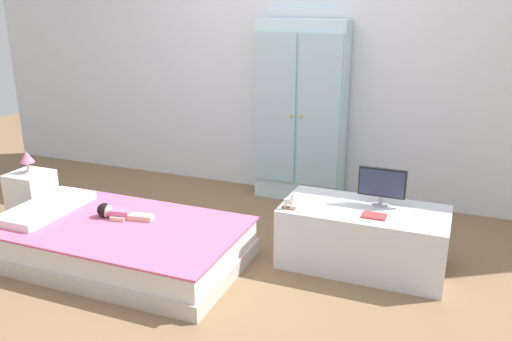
{
  "coord_description": "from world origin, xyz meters",
  "views": [
    {
      "loc": [
        1.32,
        -2.74,
        1.67
      ],
      "look_at": [
        0.07,
        0.38,
        0.56
      ],
      "focal_mm": 36.77,
      "sensor_mm": 36.0,
      "label": 1
    }
  ],
  "objects_px": {
    "tv_stand": "(363,237)",
    "tv_monitor": "(382,184)",
    "nightstand": "(32,197)",
    "book_red": "(374,216)",
    "rocking_horse_toy": "(290,202)",
    "wardrobe": "(301,112)",
    "table_lamp": "(27,158)",
    "doll": "(114,212)",
    "bed": "(122,243)"
  },
  "relations": [
    {
      "from": "nightstand",
      "to": "table_lamp",
      "type": "distance_m",
      "value": 0.31
    },
    {
      "from": "bed",
      "to": "book_red",
      "type": "bearing_deg",
      "value": 14.7
    },
    {
      "from": "nightstand",
      "to": "table_lamp",
      "type": "xyz_separation_m",
      "value": [
        0.0,
        0.0,
        0.31
      ]
    },
    {
      "from": "tv_monitor",
      "to": "book_red",
      "type": "bearing_deg",
      "value": -91.51
    },
    {
      "from": "tv_monitor",
      "to": "wardrobe",
      "type": "bearing_deg",
      "value": 131.56
    },
    {
      "from": "nightstand",
      "to": "rocking_horse_toy",
      "type": "distance_m",
      "value": 2.12
    },
    {
      "from": "nightstand",
      "to": "tv_stand",
      "type": "bearing_deg",
      "value": 4.92
    },
    {
      "from": "table_lamp",
      "to": "rocking_horse_toy",
      "type": "relative_size",
      "value": 1.63
    },
    {
      "from": "tv_stand",
      "to": "tv_monitor",
      "type": "bearing_deg",
      "value": 46.65
    },
    {
      "from": "wardrobe",
      "to": "book_red",
      "type": "distance_m",
      "value": 1.46
    },
    {
      "from": "wardrobe",
      "to": "doll",
      "type": "bearing_deg",
      "value": -119.67
    },
    {
      "from": "nightstand",
      "to": "rocking_horse_toy",
      "type": "xyz_separation_m",
      "value": [
        2.1,
        0.03,
        0.25
      ]
    },
    {
      "from": "nightstand",
      "to": "tv_monitor",
      "type": "height_order",
      "value": "tv_monitor"
    },
    {
      "from": "tv_monitor",
      "to": "nightstand",
      "type": "bearing_deg",
      "value": -173.33
    },
    {
      "from": "table_lamp",
      "to": "tv_stand",
      "type": "xyz_separation_m",
      "value": [
        2.54,
        0.22,
        -0.31
      ]
    },
    {
      "from": "bed",
      "to": "tv_monitor",
      "type": "bearing_deg",
      "value": 21.37
    },
    {
      "from": "nightstand",
      "to": "tv_stand",
      "type": "height_order",
      "value": "tv_stand"
    },
    {
      "from": "wardrobe",
      "to": "tv_stand",
      "type": "bearing_deg",
      "value": -53.87
    },
    {
      "from": "doll",
      "to": "table_lamp",
      "type": "relative_size",
      "value": 2.27
    },
    {
      "from": "doll",
      "to": "table_lamp",
      "type": "xyz_separation_m",
      "value": [
        -0.95,
        0.23,
        0.21
      ]
    },
    {
      "from": "tv_monitor",
      "to": "rocking_horse_toy",
      "type": "bearing_deg",
      "value": -152.33
    },
    {
      "from": "wardrobe",
      "to": "tv_monitor",
      "type": "bearing_deg",
      "value": -48.44
    },
    {
      "from": "doll",
      "to": "rocking_horse_toy",
      "type": "xyz_separation_m",
      "value": [
        1.15,
        0.26,
        0.15
      ]
    },
    {
      "from": "wardrobe",
      "to": "tv_stand",
      "type": "xyz_separation_m",
      "value": [
        0.75,
        -1.03,
        -0.56
      ]
    },
    {
      "from": "nightstand",
      "to": "wardrobe",
      "type": "relative_size",
      "value": 0.26
    },
    {
      "from": "doll",
      "to": "table_lamp",
      "type": "height_order",
      "value": "table_lamp"
    },
    {
      "from": "nightstand",
      "to": "table_lamp",
      "type": "height_order",
      "value": "table_lamp"
    },
    {
      "from": "doll",
      "to": "tv_monitor",
      "type": "height_order",
      "value": "tv_monitor"
    },
    {
      "from": "tv_monitor",
      "to": "book_red",
      "type": "height_order",
      "value": "tv_monitor"
    },
    {
      "from": "tv_stand",
      "to": "tv_monitor",
      "type": "height_order",
      "value": "tv_monitor"
    },
    {
      "from": "bed",
      "to": "nightstand",
      "type": "height_order",
      "value": "nightstand"
    },
    {
      "from": "doll",
      "to": "book_red",
      "type": "height_order",
      "value": "book_red"
    },
    {
      "from": "bed",
      "to": "book_red",
      "type": "relative_size",
      "value": 10.98
    },
    {
      "from": "tv_monitor",
      "to": "rocking_horse_toy",
      "type": "relative_size",
      "value": 2.83
    },
    {
      "from": "nightstand",
      "to": "wardrobe",
      "type": "bearing_deg",
      "value": 34.94
    },
    {
      "from": "bed",
      "to": "table_lamp",
      "type": "height_order",
      "value": "table_lamp"
    },
    {
      "from": "table_lamp",
      "to": "wardrobe",
      "type": "distance_m",
      "value": 2.2
    },
    {
      "from": "doll",
      "to": "bed",
      "type": "bearing_deg",
      "value": -39.75
    },
    {
      "from": "doll",
      "to": "rocking_horse_toy",
      "type": "bearing_deg",
      "value": 12.62
    },
    {
      "from": "wardrobe",
      "to": "book_red",
      "type": "bearing_deg",
      "value": -54.1
    },
    {
      "from": "tv_stand",
      "to": "book_red",
      "type": "relative_size",
      "value": 7.09
    },
    {
      "from": "table_lamp",
      "to": "rocking_horse_toy",
      "type": "xyz_separation_m",
      "value": [
        2.1,
        0.03,
        -0.06
      ]
    },
    {
      "from": "table_lamp",
      "to": "tv_stand",
      "type": "bearing_deg",
      "value": 4.92
    },
    {
      "from": "doll",
      "to": "wardrobe",
      "type": "bearing_deg",
      "value": 60.33
    },
    {
      "from": "nightstand",
      "to": "rocking_horse_toy",
      "type": "bearing_deg",
      "value": 0.87
    },
    {
      "from": "table_lamp",
      "to": "tv_monitor",
      "type": "height_order",
      "value": "tv_monitor"
    },
    {
      "from": "wardrobe",
      "to": "tv_monitor",
      "type": "relative_size",
      "value": 5.06
    },
    {
      "from": "wardrobe",
      "to": "book_red",
      "type": "relative_size",
      "value": 10.33
    },
    {
      "from": "rocking_horse_toy",
      "to": "book_red",
      "type": "distance_m",
      "value": 0.52
    },
    {
      "from": "nightstand",
      "to": "tv_stand",
      "type": "xyz_separation_m",
      "value": [
        2.54,
        0.22,
        0.0
      ]
    }
  ]
}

